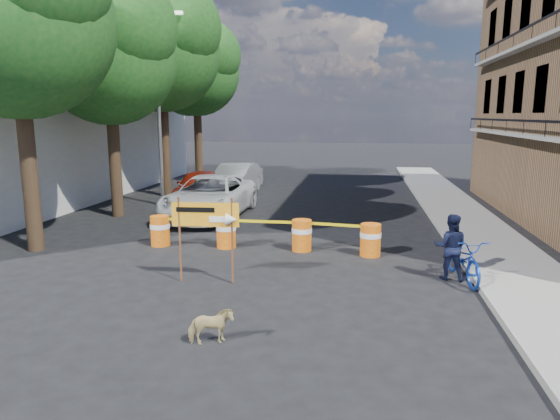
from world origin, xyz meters
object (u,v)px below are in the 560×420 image
(barrel_far_right, at_px, (370,239))
(dog, at_px, (211,326))
(pedestrian, at_px, (450,247))
(sedan_red, at_px, (198,186))
(barrel_mid_left, at_px, (226,232))
(detour_sign, at_px, (215,221))
(suv_white, at_px, (210,197))
(bicycle, at_px, (465,239))
(barrel_mid_right, at_px, (302,235))
(sedan_silver, at_px, (236,179))
(barrel_far_left, at_px, (160,230))

(barrel_far_right, bearing_deg, dog, -115.10)
(dog, bearing_deg, pedestrian, -70.31)
(sedan_red, bearing_deg, barrel_mid_left, -70.23)
(pedestrian, bearing_deg, barrel_far_right, -33.00)
(detour_sign, height_order, pedestrian, detour_sign)
(suv_white, bearing_deg, bicycle, -37.27)
(barrel_mid_left, xyz_separation_m, suv_white, (-1.78, 4.26, 0.32))
(barrel_far_right, xyz_separation_m, dog, (-2.77, -5.92, -0.15))
(detour_sign, bearing_deg, dog, -78.58)
(detour_sign, xyz_separation_m, pedestrian, (5.39, 1.13, -0.69))
(barrel_mid_right, height_order, sedan_silver, sedan_silver)
(barrel_mid_right, bearing_deg, barrel_far_right, -7.21)
(sedan_red, height_order, sedan_silver, sedan_silver)
(barrel_mid_right, xyz_separation_m, sedan_silver, (-4.42, 9.95, 0.28))
(detour_sign, relative_size, sedan_red, 0.49)
(barrel_mid_right, relative_size, sedan_silver, 0.20)
(suv_white, bearing_deg, barrel_mid_right, -46.07)
(barrel_far_left, xyz_separation_m, sedan_red, (-1.33, 7.69, 0.23))
(pedestrian, bearing_deg, sedan_silver, -45.12)
(barrel_mid_left, relative_size, detour_sign, 0.45)
(sedan_red, bearing_deg, barrel_mid_right, -57.68)
(barrel_mid_left, xyz_separation_m, barrel_mid_right, (2.22, 0.02, 0.00))
(barrel_far_left, xyz_separation_m, suv_white, (0.22, 4.34, 0.32))
(barrel_far_right, xyz_separation_m, detour_sign, (-3.58, -2.85, 1.00))
(barrel_far_left, bearing_deg, barrel_far_right, -1.36)
(barrel_mid_left, bearing_deg, suv_white, 112.70)
(detour_sign, bearing_deg, sedan_silver, 98.73)
(barrel_mid_left, distance_m, sedan_silver, 10.21)
(barrel_far_right, relative_size, detour_sign, 0.45)
(barrel_far_right, bearing_deg, barrel_mid_right, 172.79)
(barrel_far_right, height_order, dog, barrel_far_right)
(bicycle, bearing_deg, pedestrian, 161.48)
(barrel_mid_right, height_order, barrel_far_right, same)
(pedestrian, relative_size, suv_white, 0.28)
(sedan_silver, bearing_deg, dog, -73.12)
(barrel_far_left, bearing_deg, barrel_mid_left, 2.24)
(barrel_mid_left, relative_size, suv_white, 0.16)
(bicycle, xyz_separation_m, suv_white, (-8.05, 6.24, -0.23))
(sedan_red, distance_m, sedan_silver, 2.62)
(barrel_far_right, bearing_deg, pedestrian, -43.45)
(suv_white, xyz_separation_m, sedan_red, (-1.55, 3.36, -0.09))
(barrel_mid_left, bearing_deg, dog, -77.30)
(barrel_far_left, distance_m, barrel_mid_left, 2.00)
(pedestrian, xyz_separation_m, dog, (-4.58, -4.20, -0.47))
(barrel_mid_left, height_order, barrel_mid_right, same)
(barrel_far_left, distance_m, dog, 6.94)
(suv_white, distance_m, sedan_silver, 5.73)
(bicycle, bearing_deg, detour_sign, -178.81)
(dog, height_order, sedan_silver, sedan_silver)
(barrel_mid_right, relative_size, bicycle, 0.44)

